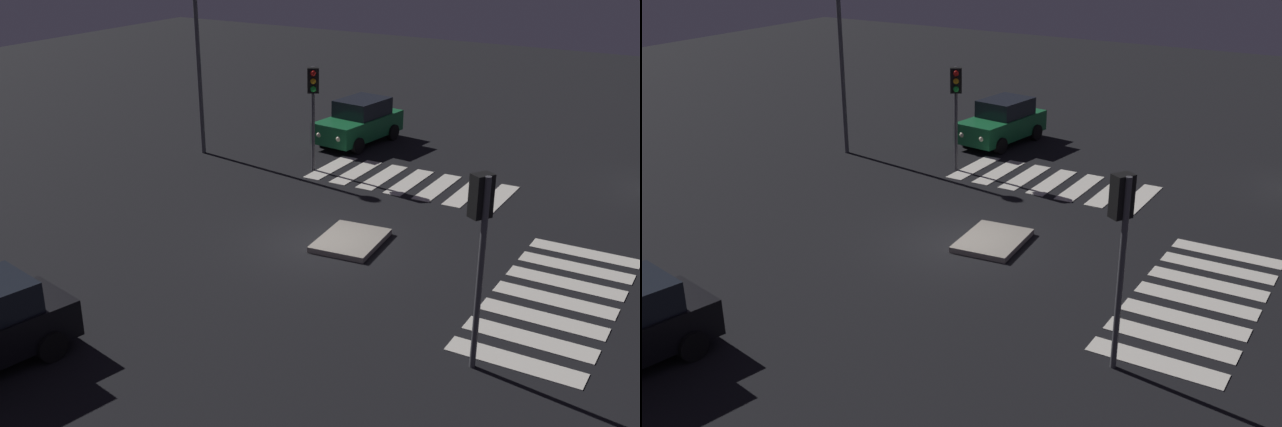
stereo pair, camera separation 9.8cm
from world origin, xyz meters
TOP-DOWN VIEW (x-y plane):
  - ground_plane at (0.00, 0.00)m, footprint 80.00×80.00m
  - traffic_island at (0.50, -0.81)m, footprint 2.60×2.05m
  - car_green at (10.42, 4.19)m, footprint 4.63×2.53m
  - traffic_light_north at (5.90, 3.83)m, footprint 0.53×0.54m
  - traffic_light_south at (-4.05, -6.37)m, footprint 0.54×0.53m
  - street_lamp at (5.65, 9.18)m, footprint 0.56×0.56m
  - crosswalk_near at (0.00, -7.26)m, footprint 7.60×3.20m
  - crosswalk_side at (6.65, 0.00)m, footprint 3.20×7.60m

SIDE VIEW (x-z plane):
  - ground_plane at x=0.00m, z-range 0.00..0.00m
  - crosswalk_near at x=0.00m, z-range 0.00..0.02m
  - crosswalk_side at x=6.65m, z-range 0.00..0.02m
  - traffic_island at x=0.50m, z-range 0.00..0.18m
  - car_green at x=10.42m, z-range -0.02..1.93m
  - traffic_light_north at x=5.90m, z-range 1.07..5.21m
  - traffic_light_south at x=-4.05m, z-range 1.17..5.73m
  - street_lamp at x=5.65m, z-range 1.36..8.67m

